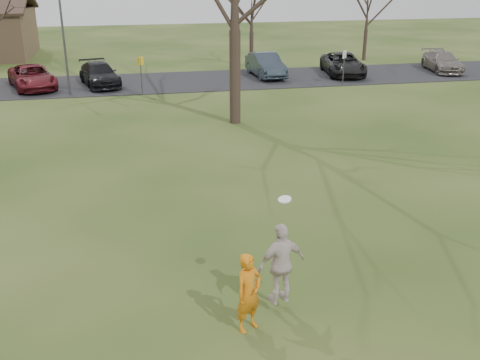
# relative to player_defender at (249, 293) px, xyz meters

# --- Properties ---
(ground) EXTENTS (120.00, 120.00, 0.00)m
(ground) POSITION_rel_player_defender_xyz_m (0.73, 0.45, -0.85)
(ground) COLOR #1E380F
(ground) RESTS_ON ground
(parking_strip) EXTENTS (62.00, 6.50, 0.04)m
(parking_strip) POSITION_rel_player_defender_xyz_m (0.73, 25.45, -0.83)
(parking_strip) COLOR black
(parking_strip) RESTS_ON ground
(player_defender) EXTENTS (0.74, 0.67, 1.69)m
(player_defender) POSITION_rel_player_defender_xyz_m (0.00, 0.00, 0.00)
(player_defender) COLOR orange
(player_defender) RESTS_ON ground
(car_2) EXTENTS (3.54, 5.25, 1.33)m
(car_2) POSITION_rel_player_defender_xyz_m (-7.50, 25.10, -0.14)
(car_2) COLOR maroon
(car_2) RESTS_ON parking_strip
(car_3) EXTENTS (2.86, 4.88, 1.33)m
(car_3) POSITION_rel_player_defender_xyz_m (-3.67, 25.19, -0.14)
(car_3) COLOR black
(car_3) RESTS_ON parking_strip
(car_5) EXTENTS (1.87, 4.59, 1.48)m
(car_5) POSITION_rel_player_defender_xyz_m (6.78, 25.97, -0.07)
(car_5) COLOR #2A343F
(car_5) RESTS_ON parking_strip
(car_6) EXTENTS (3.02, 5.28, 1.39)m
(car_6) POSITION_rel_player_defender_xyz_m (11.93, 25.56, -0.11)
(car_6) COLOR black
(car_6) RESTS_ON parking_strip
(car_7) EXTENTS (2.49, 4.64, 1.28)m
(car_7) POSITION_rel_player_defender_xyz_m (18.99, 25.40, -0.17)
(car_7) COLOR slate
(car_7) RESTS_ON parking_strip
(catching_play) EXTENTS (1.15, 0.69, 2.39)m
(catching_play) POSITION_rel_player_defender_xyz_m (0.81, 0.52, 0.27)
(catching_play) COLOR beige
(catching_play) RESTS_ON ground
(lamp_post) EXTENTS (0.34, 0.34, 6.27)m
(lamp_post) POSITION_rel_player_defender_xyz_m (-5.27, 22.95, 3.12)
(lamp_post) COLOR #47474C
(lamp_post) RESTS_ON ground
(sign_yellow) EXTENTS (0.35, 0.35, 2.08)m
(sign_yellow) POSITION_rel_player_defender_xyz_m (-1.27, 22.45, 0.60)
(sign_yellow) COLOR #47474C
(sign_yellow) RESTS_ON ground
(sign_white) EXTENTS (0.35, 0.35, 2.08)m
(sign_white) POSITION_rel_player_defender_xyz_m (10.73, 22.45, 0.60)
(sign_white) COLOR #47474C
(sign_white) RESTS_ON ground
(small_tree_row) EXTENTS (55.00, 5.90, 8.50)m
(small_tree_row) POSITION_rel_player_defender_xyz_m (5.11, 30.51, 3.05)
(small_tree_row) COLOR #352821
(small_tree_row) RESTS_ON ground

